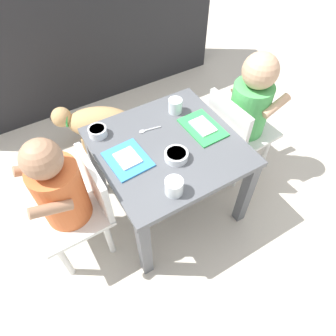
# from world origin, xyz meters

# --- Properties ---
(ground_plane) EXTENTS (7.00, 7.00, 0.00)m
(ground_plane) POSITION_xyz_m (0.00, 0.00, 0.00)
(ground_plane) COLOR beige
(kitchen_cabinet_back) EXTENTS (1.83, 0.30, 0.91)m
(kitchen_cabinet_back) POSITION_xyz_m (0.00, 1.13, 0.45)
(kitchen_cabinet_back) COLOR #232326
(kitchen_cabinet_back) RESTS_ON ground
(dining_table) EXTENTS (0.58, 0.57, 0.44)m
(dining_table) POSITION_xyz_m (0.00, 0.00, 0.36)
(dining_table) COLOR #515459
(dining_table) RESTS_ON ground
(seated_child_left) EXTENTS (0.28, 0.28, 0.69)m
(seated_child_left) POSITION_xyz_m (-0.45, 0.00, 0.43)
(seated_child_left) COLOR silver
(seated_child_left) RESTS_ON ground
(seated_child_right) EXTENTS (0.29, 0.29, 0.70)m
(seated_child_right) POSITION_xyz_m (0.45, 0.02, 0.44)
(seated_child_right) COLOR silver
(seated_child_right) RESTS_ON ground
(dog) EXTENTS (0.45, 0.34, 0.29)m
(dog) POSITION_xyz_m (-0.14, 0.57, 0.19)
(dog) COLOR tan
(dog) RESTS_ON ground
(food_tray_left) EXTENTS (0.16, 0.19, 0.02)m
(food_tray_left) POSITION_xyz_m (-0.18, 0.01, 0.44)
(food_tray_left) COLOR #388CD8
(food_tray_left) RESTS_ON dining_table
(food_tray_right) EXTENTS (0.14, 0.21, 0.02)m
(food_tray_right) POSITION_xyz_m (0.18, 0.01, 0.44)
(food_tray_right) COLOR green
(food_tray_right) RESTS_ON dining_table
(water_cup_left) EXTENTS (0.07, 0.07, 0.06)m
(water_cup_left) POSITION_xyz_m (-0.10, -0.22, 0.46)
(water_cup_left) COLOR white
(water_cup_left) RESTS_ON dining_table
(water_cup_right) EXTENTS (0.06, 0.06, 0.07)m
(water_cup_right) POSITION_xyz_m (0.14, 0.17, 0.47)
(water_cup_right) COLOR white
(water_cup_right) RESTS_ON dining_table
(cereal_bowl_right_side) EXTENTS (0.10, 0.10, 0.03)m
(cereal_bowl_right_side) POSITION_xyz_m (-0.01, -0.08, 0.46)
(cereal_bowl_right_side) COLOR white
(cereal_bowl_right_side) RESTS_ON dining_table
(veggie_bowl_near) EXTENTS (0.08, 0.08, 0.04)m
(veggie_bowl_near) POSITION_xyz_m (-0.23, 0.20, 0.46)
(veggie_bowl_near) COLOR white
(veggie_bowl_near) RESTS_ON dining_table
(spoon_by_left_tray) EXTENTS (0.10, 0.03, 0.01)m
(spoon_by_left_tray) POSITION_xyz_m (-0.03, 0.12, 0.44)
(spoon_by_left_tray) COLOR silver
(spoon_by_left_tray) RESTS_ON dining_table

